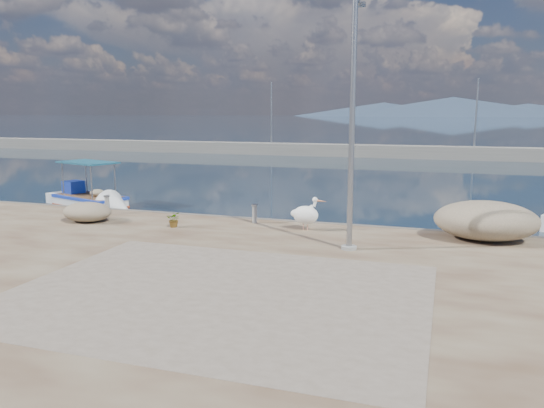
{
  "coord_description": "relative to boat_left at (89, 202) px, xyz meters",
  "views": [
    {
      "loc": [
        5.59,
        -13.16,
        4.4
      ],
      "look_at": [
        0.0,
        3.8,
        1.3
      ],
      "focal_mm": 35.0,
      "sensor_mm": 36.0,
      "label": 1
    }
  ],
  "objects": [
    {
      "name": "mountains",
      "position": [
        14.85,
        642.27,
        9.32
      ],
      "size": [
        370.0,
        280.0,
        22.0
      ],
      "color": "#28384C",
      "rests_on": "ground"
    },
    {
      "name": "net_pile_c",
      "position": [
        17.31,
        -3.66,
        0.92
      ],
      "size": [
        3.1,
        2.22,
        1.22
      ],
      "primitive_type": "ellipsoid",
      "color": "tan",
      "rests_on": "quay"
    },
    {
      "name": "quay",
      "position": [
        10.46,
        -13.73,
        0.06
      ],
      "size": [
        44.0,
        22.0,
        0.5
      ],
      "primitive_type": "cube",
      "color": "#503422",
      "rests_on": "ground"
    },
    {
      "name": "quay_patch",
      "position": [
        11.46,
        -10.73,
        0.31
      ],
      "size": [
        9.0,
        7.0,
        0.01
      ],
      "primitive_type": "cube",
      "color": "gray",
      "rests_on": "quay"
    },
    {
      "name": "boat_left",
      "position": [
        0.0,
        0.0,
        0.0
      ],
      "size": [
        5.39,
        3.21,
        2.46
      ],
      "rotation": [
        0.0,
        0.0,
        -0.32
      ],
      "color": "white",
      "rests_on": "ground"
    },
    {
      "name": "bollard_far",
      "position": [
        3.59,
        -3.61,
        0.69
      ],
      "size": [
        0.23,
        0.23,
        0.71
      ],
      "color": "gray",
      "rests_on": "quay"
    },
    {
      "name": "potted_plant",
      "position": [
        7.28,
        -5.03,
        0.58
      ],
      "size": [
        0.6,
        0.56,
        0.55
      ],
      "primitive_type": "imported",
      "rotation": [
        0.0,
        0.0,
        0.32
      ],
      "color": "#33722D",
      "rests_on": "quay"
    },
    {
      "name": "pelican",
      "position": [
        11.69,
        -4.03,
        0.84
      ],
      "size": [
        1.17,
        0.62,
        1.13
      ],
      "rotation": [
        0.0,
        0.0,
        0.11
      ],
      "color": "tan",
      "rests_on": "quay"
    },
    {
      "name": "ground",
      "position": [
        10.46,
        -7.73,
        -0.19
      ],
      "size": [
        1400.0,
        1400.0,
        0.0
      ],
      "primitive_type": "plane",
      "color": "#162635",
      "rests_on": "ground"
    },
    {
      "name": "bollard_near",
      "position": [
        9.66,
        -3.5,
        0.67
      ],
      "size": [
        0.22,
        0.22,
        0.68
      ],
      "color": "gray",
      "rests_on": "quay"
    },
    {
      "name": "breakwater",
      "position": [
        10.45,
        32.27,
        0.41
      ],
      "size": [
        120.0,
        2.2,
        7.5
      ],
      "color": "gray",
      "rests_on": "ground"
    },
    {
      "name": "net_pile_b",
      "position": [
        3.82,
        -5.13,
        0.66
      ],
      "size": [
        1.81,
        1.4,
        0.7
      ],
      "primitive_type": "ellipsoid",
      "color": "tan",
      "rests_on": "quay"
    },
    {
      "name": "lamp_post",
      "position": [
        13.51,
        -6.08,
        3.61
      ],
      "size": [
        0.44,
        0.96,
        7.0
      ],
      "color": "gray",
      "rests_on": "quay"
    }
  ]
}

